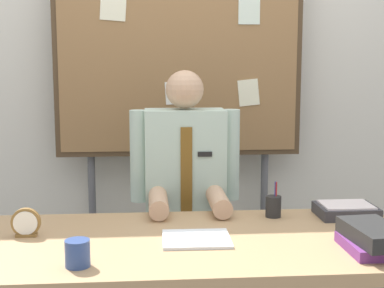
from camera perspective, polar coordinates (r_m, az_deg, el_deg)
The scene contains 10 objects.
back_wall at distance 3.41m, azimuth -1.55°, elevation 7.09°, with size 6.40×0.08×2.70m, color silver.
desk at distance 2.22m, azimuth 0.41°, elevation -11.89°, with size 1.77×0.81×0.74m.
person at distance 2.82m, azimuth -0.72°, elevation -7.64°, with size 0.55×0.56×1.39m.
bulletin_board at distance 3.21m, azimuth -1.35°, elevation 8.91°, with size 1.44×0.09×2.07m.
book_stack at distance 2.14m, azimuth 18.36°, elevation -9.31°, with size 0.20×0.31×0.10m.
open_notebook at distance 2.17m, azimuth 0.34°, elevation -9.85°, with size 0.26×0.23×0.01m, color white.
desk_clock at distance 2.30m, azimuth -16.90°, elevation -7.94°, with size 0.12×0.04×0.12m.
coffee_mug at distance 1.94m, azimuth -11.82°, elevation -11.07°, with size 0.09×0.09×0.09m, color #334C8C.
pen_holder at distance 2.51m, azimuth 8.46°, elevation -6.43°, with size 0.07×0.07×0.16m.
paper_tray at distance 2.59m, azimuth 15.73°, elevation -6.65°, with size 0.26×0.20×0.06m.
Camera 1 is at (-0.18, -2.07, 1.43)m, focal length 51.25 mm.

